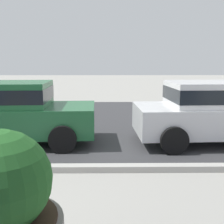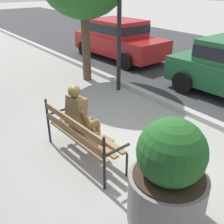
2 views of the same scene
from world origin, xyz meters
TOP-DOWN VIEW (x-y plane):
  - street_surface at (0.00, 7.50)m, footprint 60.00×9.00m
  - concrete_planter at (1.85, 0.07)m, footprint 1.03×1.03m
  - parked_car_green at (0.28, 4.79)m, footprint 4.18×2.08m
  - parked_car_white at (5.46, 4.79)m, footprint 4.18×2.08m

SIDE VIEW (x-z plane):
  - street_surface at x=0.00m, z-range 0.00..0.01m
  - concrete_planter at x=1.85m, z-range -0.06..1.45m
  - parked_car_green at x=0.28m, z-range 0.06..1.62m
  - parked_car_white at x=5.46m, z-range 0.06..1.62m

